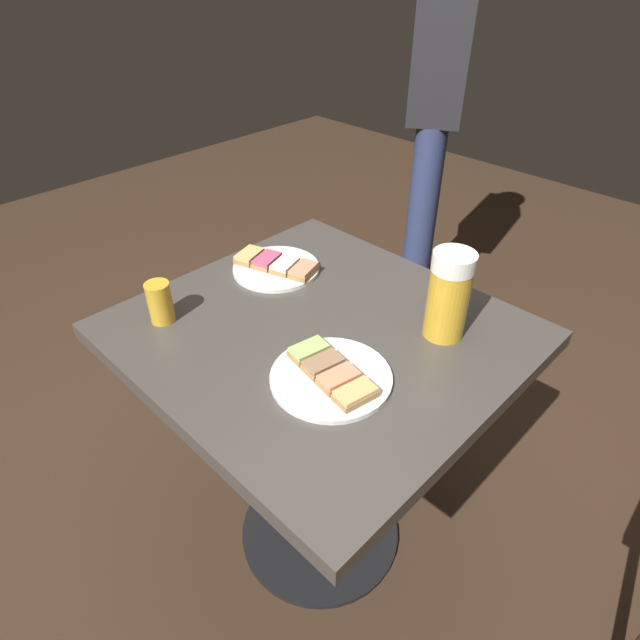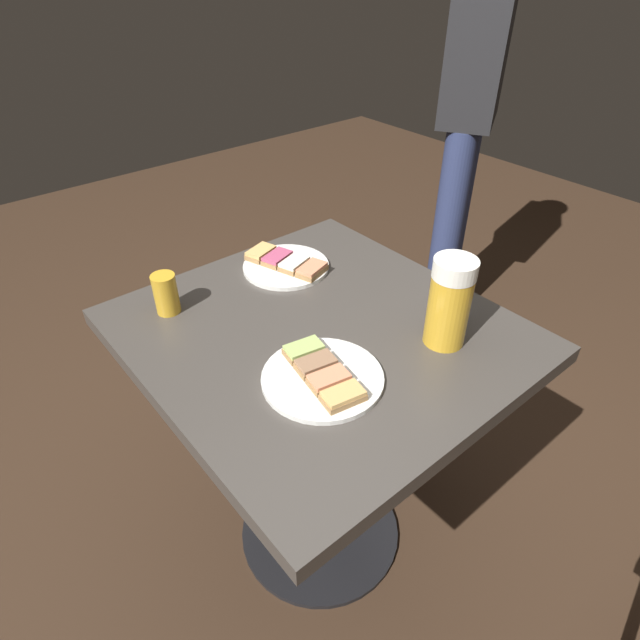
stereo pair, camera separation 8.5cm
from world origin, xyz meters
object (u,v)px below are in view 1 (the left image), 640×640
Objects in this scene: plate_near at (331,375)px; beer_glass_small at (160,302)px; patron_standing at (438,89)px; plate_far at (276,266)px; beer_mug at (449,294)px.

plate_near is 2.51× the size of beer_glass_small.
beer_glass_small is at bearing -20.27° from patron_standing.
beer_mug is at bearing 10.11° from plate_far.
beer_mug is 0.11× the size of patron_standing.
plate_far is 0.13× the size of patron_standing.
beer_mug is 1.15m from patron_standing.
plate_near is 0.14× the size of patron_standing.
patron_standing is at bearing 104.16° from plate_far.
beer_glass_small is 1.33m from patron_standing.
plate_far is 1.05m from patron_standing.
plate_far is (-0.36, 0.19, 0.00)m from plate_near.
beer_mug is 2.07× the size of beer_glass_small.
plate_near is 0.40m from plate_far.
plate_far is at bearing -16.39° from patron_standing.
beer_glass_small is (-0.38, -0.11, 0.03)m from plate_near.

